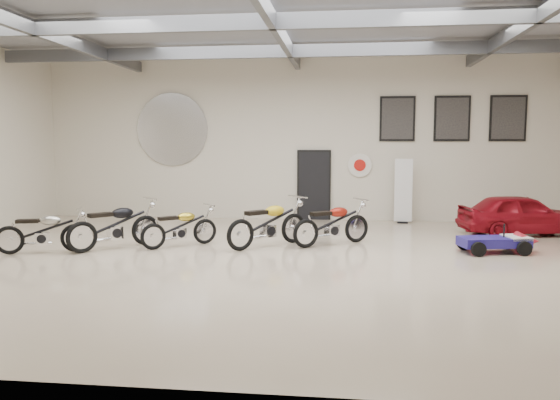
# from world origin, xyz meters

# --- Properties ---
(floor) EXTENTS (16.00, 12.00, 0.01)m
(floor) POSITION_xyz_m (0.00, 0.00, 0.00)
(floor) COLOR #C3B295
(floor) RESTS_ON ground
(ceiling) EXTENTS (16.00, 12.00, 0.01)m
(ceiling) POSITION_xyz_m (0.00, 0.00, 5.00)
(ceiling) COLOR gray
(ceiling) RESTS_ON back_wall
(back_wall) EXTENTS (16.00, 0.02, 5.00)m
(back_wall) POSITION_xyz_m (0.00, 6.00, 2.50)
(back_wall) COLOR beige
(back_wall) RESTS_ON floor
(ceiling_beams) EXTENTS (15.80, 11.80, 0.32)m
(ceiling_beams) POSITION_xyz_m (0.00, 0.00, 4.75)
(ceiling_beams) COLOR #515257
(ceiling_beams) RESTS_ON ceiling
(door) EXTENTS (0.92, 0.08, 2.10)m
(door) POSITION_xyz_m (0.50, 5.95, 1.05)
(door) COLOR black
(door) RESTS_ON back_wall
(logo_plaque) EXTENTS (2.30, 0.06, 1.16)m
(logo_plaque) POSITION_xyz_m (-4.00, 5.95, 2.80)
(logo_plaque) COLOR silver
(logo_plaque) RESTS_ON back_wall
(poster_left) EXTENTS (1.05, 0.08, 1.35)m
(poster_left) POSITION_xyz_m (3.00, 5.96, 3.10)
(poster_left) COLOR black
(poster_left) RESTS_ON back_wall
(poster_mid) EXTENTS (1.05, 0.08, 1.35)m
(poster_mid) POSITION_xyz_m (4.60, 5.96, 3.10)
(poster_mid) COLOR black
(poster_mid) RESTS_ON back_wall
(poster_right) EXTENTS (1.05, 0.08, 1.35)m
(poster_right) POSITION_xyz_m (6.20, 5.96, 3.10)
(poster_right) COLOR black
(poster_right) RESTS_ON back_wall
(oil_sign) EXTENTS (0.72, 0.10, 0.72)m
(oil_sign) POSITION_xyz_m (1.90, 5.95, 1.70)
(oil_sign) COLOR white
(oil_sign) RESTS_ON back_wall
(banner_stand) EXTENTS (0.54, 0.26, 1.90)m
(banner_stand) POSITION_xyz_m (3.18, 5.50, 0.95)
(banner_stand) COLOR white
(banner_stand) RESTS_ON floor
(motorcycle_silver) EXTENTS (1.99, 1.17, 0.99)m
(motorcycle_silver) POSITION_xyz_m (-5.04, 0.04, 0.49)
(motorcycle_silver) COLOR silver
(motorcycle_silver) RESTS_ON floor
(motorcycle_black) EXTENTS (1.94, 2.03, 1.12)m
(motorcycle_black) POSITION_xyz_m (-3.68, 0.69, 0.56)
(motorcycle_black) COLOR silver
(motorcycle_black) RESTS_ON floor
(motorcycle_gold) EXTENTS (1.75, 1.63, 0.95)m
(motorcycle_gold) POSITION_xyz_m (-2.31, 1.11, 0.48)
(motorcycle_gold) COLOR silver
(motorcycle_gold) RESTS_ON floor
(motorcycle_yellow) EXTENTS (2.02, 2.04, 1.14)m
(motorcycle_yellow) POSITION_xyz_m (-0.29, 1.33, 0.57)
(motorcycle_yellow) COLOR silver
(motorcycle_yellow) RESTS_ON floor
(motorcycle_red) EXTENTS (2.03, 1.73, 1.07)m
(motorcycle_red) POSITION_xyz_m (1.16, 1.71, 0.53)
(motorcycle_red) COLOR silver
(motorcycle_red) RESTS_ON floor
(go_kart) EXTENTS (1.91, 1.15, 0.65)m
(go_kart) POSITION_xyz_m (4.82, 1.23, 0.32)
(go_kart) COLOR navy
(go_kart) RESTS_ON floor
(vintage_car) EXTENTS (1.79, 3.31, 1.07)m
(vintage_car) POSITION_xyz_m (6.00, 3.74, 0.53)
(vintage_car) COLOR maroon
(vintage_car) RESTS_ON floor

